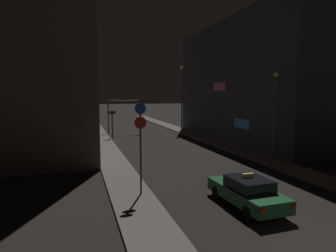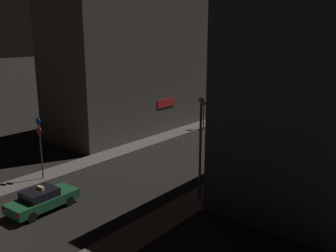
% 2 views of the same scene
% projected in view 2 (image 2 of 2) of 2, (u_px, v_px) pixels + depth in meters
% --- Properties ---
extents(sidewalk_left, '(2.21, 64.12, 0.13)m').
position_uv_depth(sidewalk_left, '(199.00, 125.00, 44.92)').
color(sidewalk_left, '#5B5651').
rests_on(sidewalk_left, ground_plane).
extents(sidewalk_right, '(2.21, 64.12, 0.13)m').
position_uv_depth(sidewalk_right, '(294.00, 143.00, 37.83)').
color(sidewalk_right, '#5B5651').
rests_on(sidewalk_right, ground_plane).
extents(building_facade_left, '(7.78, 35.92, 18.96)m').
position_uv_depth(building_facade_left, '(178.00, 44.00, 47.34)').
color(building_facade_left, '#514C47').
rests_on(building_facade_left, ground_plane).
extents(taxi, '(1.97, 4.51, 1.62)m').
position_uv_depth(taxi, '(42.00, 199.00, 23.25)').
color(taxi, '#1E512D').
rests_on(taxi, ground_plane).
extents(traffic_light_overhead, '(5.09, 0.41, 4.63)m').
position_uv_depth(traffic_light_overhead, '(240.00, 97.00, 44.53)').
color(traffic_light_overhead, '#47474C').
rests_on(traffic_light_overhead, ground_plane).
extents(traffic_light_left_kerb, '(0.80, 0.42, 3.35)m').
position_uv_depth(traffic_light_left_kerb, '(204.00, 109.00, 42.64)').
color(traffic_light_left_kerb, '#47474C').
rests_on(traffic_light_left_kerb, ground_plane).
extents(sign_pole_left, '(0.62, 0.10, 4.69)m').
position_uv_depth(sign_pole_left, '(40.00, 142.00, 27.60)').
color(sign_pole_left, '#47474C').
rests_on(sign_pole_left, sidewalk_left).
extents(street_lamp_near_block, '(0.40, 0.40, 6.78)m').
position_uv_depth(street_lamp_near_block, '(200.00, 139.00, 23.78)').
color(street_lamp_near_block, '#47474C').
rests_on(street_lamp_near_block, sidewalk_right).
extents(street_lamp_far_block, '(0.49, 0.49, 8.79)m').
position_uv_depth(street_lamp_far_block, '(300.00, 83.00, 38.17)').
color(street_lamp_far_block, '#47474C').
rests_on(street_lamp_far_block, sidewalk_right).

